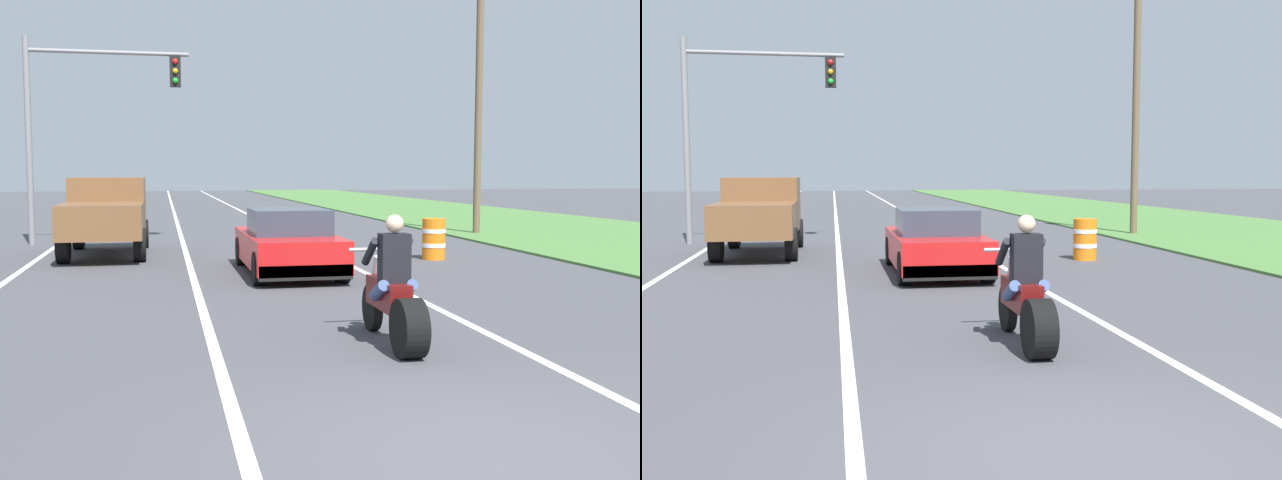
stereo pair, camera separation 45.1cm
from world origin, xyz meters
The scene contains 11 objects.
ground_plane centered at (0.00, 0.00, 0.00)m, with size 160.00×160.00×0.00m, color #424247.
lane_stripe_left_solid centered at (-5.40, 20.00, 0.00)m, with size 0.14×120.00×0.01m, color white.
lane_stripe_right_solid centered at (1.80, 20.00, 0.00)m, with size 0.14×120.00×0.01m, color white.
lane_stripe_centre_dashed centered at (-1.80, 20.00, 0.00)m, with size 0.14×120.00×0.01m, color white.
grass_verge_right centered at (11.92, 20.00, 0.03)m, with size 10.00×120.00×0.06m, color #477538.
motorcycle_with_rider centered at (0.37, 3.56, 0.59)m, with size 0.70×2.21×1.62m.
sports_car_red centered at (0.18, 10.32, 0.63)m, with size 1.84×4.30×1.37m.
pickup_truck_left_lane_brown centered at (-3.80, 14.71, 1.11)m, with size 2.02×4.80×1.98m.
traffic_light_mast_near centered at (-4.68, 17.86, 4.00)m, with size 4.67×0.34×6.00m.
utility_pole_roadside centered at (8.10, 18.74, 4.31)m, with size 0.24×0.24×8.62m, color brown.
construction_barrel_nearest centered at (4.09, 12.13, 0.50)m, with size 0.58×0.58×1.00m.
Camera 1 is at (-2.37, -5.08, 2.14)m, focal length 41.98 mm.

